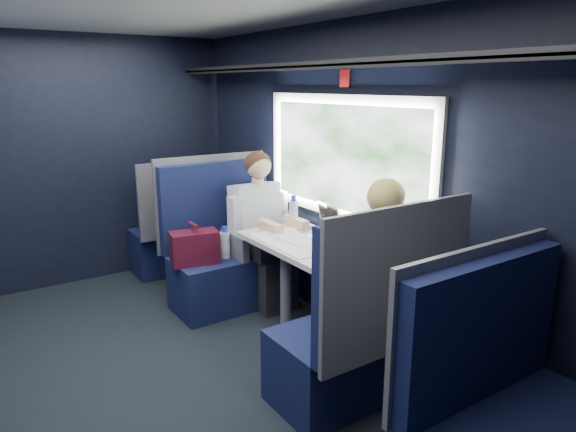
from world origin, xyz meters
TOP-DOWN VIEW (x-y plane):
  - ground at (0.00, 0.00)m, footprint 2.80×4.20m
  - room_shell at (0.02, 0.00)m, footprint 3.00×4.40m
  - table at (1.03, 0.00)m, footprint 0.62×1.00m
  - seat_bay_near at (0.83, 0.87)m, footprint 1.06×0.62m
  - seat_bay_far at (0.85, -0.87)m, footprint 1.04×0.62m
  - seat_row_front at (0.85, 1.80)m, footprint 1.04×0.51m
  - seat_row_back at (0.85, -1.80)m, footprint 1.04×0.51m
  - man at (1.10, 0.70)m, footprint 0.53×0.56m
  - woman at (1.10, -0.71)m, footprint 0.53×0.56m
  - papers at (1.02, 0.02)m, footprint 0.49×0.70m
  - laptop at (1.29, 0.09)m, footprint 0.26×0.32m
  - bottle_small at (1.22, 0.41)m, footprint 0.07×0.07m
  - cup at (1.22, 0.44)m, footprint 0.06×0.06m

SIDE VIEW (x-z plane):
  - ground at x=0.00m, z-range -0.01..0.00m
  - seat_row_front at x=0.85m, z-range -0.17..0.99m
  - seat_row_back at x=0.85m, z-range -0.17..0.99m
  - seat_bay_far at x=0.85m, z-range -0.22..1.04m
  - seat_bay_near at x=0.83m, z-range -0.21..1.05m
  - table at x=1.03m, z-range 0.29..1.03m
  - man at x=1.10m, z-range 0.06..1.38m
  - woman at x=1.10m, z-range 0.07..1.39m
  - papers at x=1.02m, z-range 0.74..0.75m
  - cup at x=1.22m, z-range 0.74..0.82m
  - laptop at x=1.29m, z-range 0.69..0.91m
  - bottle_small at x=1.22m, z-range 0.73..0.97m
  - room_shell at x=0.02m, z-range 0.28..2.68m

